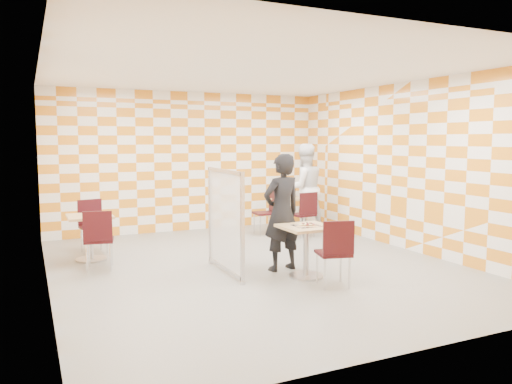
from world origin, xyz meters
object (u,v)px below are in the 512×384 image
(second_table, at_px, (287,209))
(chair_second_side, at_px, (269,208))
(soda_bottle, at_px, (294,192))
(chair_empty_far, at_px, (92,221))
(partition, at_px, (225,221))
(main_table, at_px, (306,242))
(chair_empty_near, at_px, (98,235))
(chair_second_front, at_px, (305,211))
(sport_bottle, at_px, (275,193))
(empty_table, at_px, (90,230))
(man_dark, at_px, (282,212))
(man_white, at_px, (304,188))
(chair_main_front, at_px, (336,248))

(second_table, distance_m, chair_second_side, 0.44)
(second_table, distance_m, soda_bottle, 0.39)
(chair_empty_far, xyz_separation_m, partition, (1.62, -2.31, 0.25))
(chair_empty_far, bearing_deg, soda_bottle, 2.89)
(chair_empty_far, bearing_deg, main_table, -48.97)
(chair_empty_near, bearing_deg, partition, -28.97)
(main_table, xyz_separation_m, chair_second_front, (1.48, 2.57, 0.04))
(sport_bottle, bearing_deg, empty_table, -165.51)
(chair_second_side, height_order, chair_empty_near, same)
(main_table, relative_size, empty_table, 1.00)
(chair_empty_far, distance_m, sport_bottle, 3.82)
(main_table, xyz_separation_m, man_dark, (-0.13, 0.51, 0.38))
(empty_table, bearing_deg, sport_bottle, 14.49)
(second_table, bearing_deg, main_table, -113.53)
(man_white, xyz_separation_m, sport_bottle, (-0.56, 0.27, -0.11))
(chair_empty_near, distance_m, chair_empty_far, 1.38)
(man_dark, bearing_deg, chair_second_front, -137.80)
(empty_table, height_order, partition, partition)
(man_dark, bearing_deg, chair_second_side, -121.97)
(partition, relative_size, man_dark, 0.88)
(main_table, bearing_deg, chair_second_side, 73.19)
(second_table, height_order, chair_empty_near, chair_empty_near)
(second_table, distance_m, man_white, 0.57)
(partition, xyz_separation_m, soda_bottle, (2.55, 2.52, 0.06))
(second_table, bearing_deg, sport_bottle, 143.08)
(man_dark, bearing_deg, soda_bottle, -132.00)
(second_table, xyz_separation_m, partition, (-2.38, -2.52, 0.28))
(chair_main_front, distance_m, sport_bottle, 4.15)
(man_white, bearing_deg, empty_table, 13.53)
(soda_bottle, bearing_deg, chair_empty_near, -159.48)
(chair_second_side, xyz_separation_m, chair_empty_near, (-3.63, -1.56, 0.00))
(chair_empty_near, distance_m, man_white, 4.67)
(chair_main_front, xyz_separation_m, chair_empty_near, (-2.75, 2.25, 0.00))
(second_table, height_order, chair_second_front, chair_second_front)
(empty_table, bearing_deg, second_table, 11.73)
(empty_table, distance_m, chair_empty_near, 0.74)
(chair_empty_far, relative_size, partition, 0.60)
(chair_second_front, distance_m, man_white, 0.71)
(man_dark, bearing_deg, sport_bottle, -124.57)
(sport_bottle, bearing_deg, man_dark, -114.88)
(chair_empty_far, relative_size, man_white, 0.49)
(chair_second_side, relative_size, chair_empty_near, 1.00)
(chair_second_front, distance_m, sport_bottle, 0.90)
(chair_empty_near, height_order, partition, partition)
(man_white, distance_m, soda_bottle, 0.23)
(main_table, relative_size, chair_second_front, 0.81)
(second_table, height_order, chair_main_front, chair_main_front)
(chair_empty_far, bearing_deg, partition, -54.91)
(chair_main_front, bearing_deg, chair_second_side, 77.01)
(chair_second_side, relative_size, sport_bottle, 4.62)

